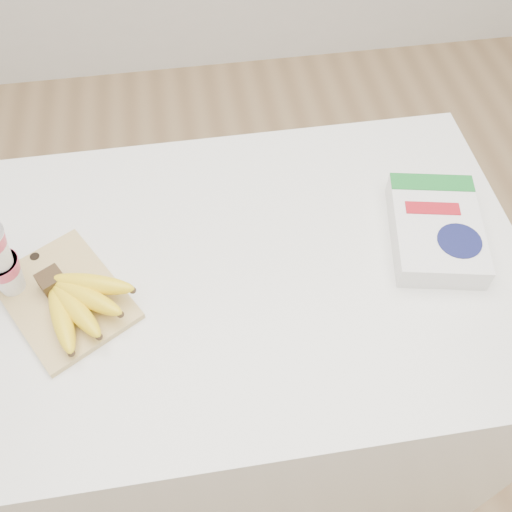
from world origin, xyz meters
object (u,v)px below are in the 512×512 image
at_px(cereal_box, 436,229).
at_px(bananas, 77,300).
at_px(table, 245,363).
at_px(cutting_board, 64,297).

bearing_deg(cereal_box, bananas, -163.01).
bearing_deg(bananas, cereal_box, 5.52).
bearing_deg(table, cereal_box, 2.01).
height_order(table, cutting_board, cutting_board).
relative_size(table, bananas, 5.88).
relative_size(bananas, cereal_box, 0.69).
bearing_deg(cutting_board, bananas, -75.00).
relative_size(table, cereal_box, 4.07).
xyz_separation_m(table, cutting_board, (-0.36, -0.02, 0.46)).
distance_m(table, cereal_box, 0.64).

